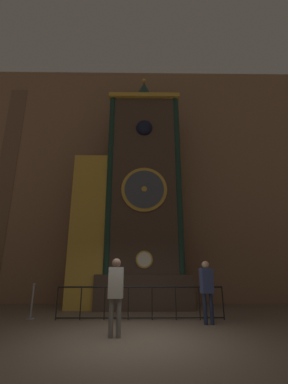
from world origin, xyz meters
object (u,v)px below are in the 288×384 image
Objects in this scene: visitor_near at (116,288)px; visitor_far at (207,285)px; clock_tower at (134,199)px; stanchion_post at (31,307)px.

visitor_near is 2.84m from visitor_far.
visitor_near is at bearing -93.71° from clock_tower.
stanchion_post is at bearing 156.99° from visitor_far.
stanchion_post is (-2.82, 2.28, -0.70)m from visitor_near.
visitor_far reaches higher than stanchion_post.
clock_tower is 6.28× the size of visitor_far.
clock_tower reaches higher than visitor_near.
visitor_far is at bearing -9.83° from stanchion_post.
stanchion_post is at bearing -146.24° from clock_tower.
clock_tower is 5.51m from stanchion_post.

